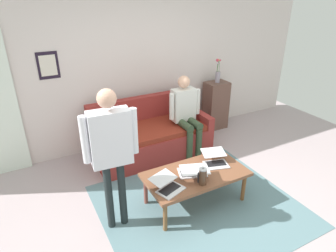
{
  "coord_description": "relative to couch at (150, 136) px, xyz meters",
  "views": [
    {
      "loc": [
        1.67,
        2.29,
        2.5
      ],
      "look_at": [
        -0.02,
        -0.89,
        0.8
      ],
      "focal_mm": 31.42,
      "sensor_mm": 36.0,
      "label": 1
    }
  ],
  "objects": [
    {
      "name": "laptop_center",
      "position": [
        0.48,
        1.51,
        0.17
      ],
      "size": [
        0.39,
        0.4,
        0.13
      ],
      "color": "silver",
      "rests_on": "coffee_table"
    },
    {
      "name": "side_shelf",
      "position": [
        -1.53,
        -0.32,
        0.15
      ],
      "size": [
        0.42,
        0.32,
        0.91
      ],
      "color": "brown",
      "rests_on": "ground_plane"
    },
    {
      "name": "area_rug",
      "position": [
        0.03,
        1.5,
        -0.3
      ],
      "size": [
        2.36,
        2.12,
        0.01
      ],
      "primitive_type": "cube",
      "color": "slate",
      "rests_on": "ground_plane"
    },
    {
      "name": "back_wall",
      "position": [
        0.07,
        -0.59,
        1.04
      ],
      "size": [
        7.04,
        0.11,
        2.7
      ],
      "color": "silver",
      "rests_on": "ground_plane"
    },
    {
      "name": "laptop_right",
      "position": [
        -0.32,
        1.33,
        0.18
      ],
      "size": [
        0.38,
        0.41,
        0.13
      ],
      "color": "silver",
      "rests_on": "coffee_table"
    },
    {
      "name": "coffee_table",
      "position": [
        0.03,
        1.4,
        0.09
      ],
      "size": [
        1.27,
        0.67,
        0.44
      ],
      "color": "brown",
      "rests_on": "ground_plane"
    },
    {
      "name": "flower_vase",
      "position": [
        -1.53,
        -0.32,
        0.76
      ],
      "size": [
        0.09,
        0.1,
        0.43
      ],
      "color": "#9990A2",
      "rests_on": "side_shelf"
    },
    {
      "name": "ground_plane",
      "position": [
        0.07,
        1.61,
        -0.31
      ],
      "size": [
        7.68,
        7.68,
        0.0
      ],
      "primitive_type": "plane",
      "color": "#B19FA3"
    },
    {
      "name": "person_seated",
      "position": [
        -0.53,
        0.23,
        0.42
      ],
      "size": [
        0.55,
        0.51,
        1.28
      ],
      "color": "#364730",
      "rests_on": "ground_plane"
    },
    {
      "name": "person_standing",
      "position": [
        1.03,
        1.32,
        0.75
      ],
      "size": [
        0.58,
        0.22,
        1.65
      ],
      "color": "black",
      "rests_on": "ground_plane"
    },
    {
      "name": "laptop_left",
      "position": [
        0.08,
        1.41,
        0.18
      ],
      "size": [
        0.43,
        0.44,
        0.13
      ],
      "color": "silver",
      "rests_on": "coffee_table"
    },
    {
      "name": "couch",
      "position": [
        0.0,
        0.0,
        0.0
      ],
      "size": [
        1.84,
        0.89,
        0.88
      ],
      "color": "maroon",
      "rests_on": "ground_plane"
    },
    {
      "name": "french_press",
      "position": [
        0.08,
        1.62,
        0.24
      ],
      "size": [
        0.11,
        0.09,
        0.24
      ],
      "color": "#4C3323",
      "rests_on": "coffee_table"
    }
  ]
}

